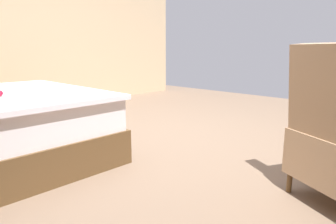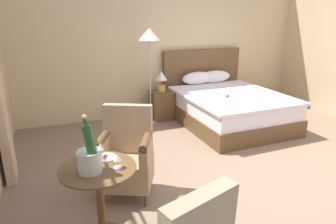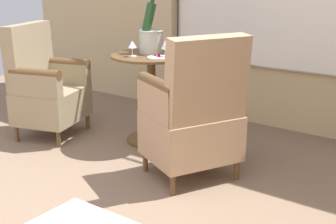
# 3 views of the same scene
# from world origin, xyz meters

# --- Properties ---
(ground_plane) EXTENTS (7.45, 7.45, 0.00)m
(ground_plane) POSITION_xyz_m (0.00, 0.00, 0.00)
(ground_plane) COLOR #7E6652
(wall_headboard_side) EXTENTS (6.07, 0.12, 2.77)m
(wall_headboard_side) POSITION_xyz_m (0.00, 2.93, 1.39)
(wall_headboard_side) COLOR #CFB78C
(wall_headboard_side) RESTS_ON ground
(bed) EXTENTS (1.76, 2.19, 1.28)m
(bed) POSITION_xyz_m (0.74, 1.80, 0.34)
(bed) COLOR brown
(bed) RESTS_ON ground
(nightstand) EXTENTS (0.45, 0.36, 0.56)m
(nightstand) POSITION_xyz_m (-0.31, 2.47, 0.28)
(nightstand) COLOR brown
(nightstand) RESTS_ON ground
(bedside_lamp) EXTENTS (0.22, 0.22, 0.38)m
(bedside_lamp) POSITION_xyz_m (-0.31, 2.47, 0.80)
(bedside_lamp) COLOR #D5A951
(bedside_lamp) RESTS_ON nightstand
(floor_lamp_brass) EXTENTS (0.39, 0.39, 1.75)m
(floor_lamp_brass) POSITION_xyz_m (-0.56, 2.41, 1.50)
(floor_lamp_brass) COLOR #B8B69E
(floor_lamp_brass) RESTS_ON ground
(side_table_round) EXTENTS (0.65, 0.65, 0.74)m
(side_table_round) POSITION_xyz_m (-2.02, -0.48, 0.43)
(side_table_round) COLOR brown
(side_table_round) RESTS_ON ground
(champagne_bucket) EXTENTS (0.21, 0.21, 0.49)m
(champagne_bucket) POSITION_xyz_m (-2.09, -0.53, 0.87)
(champagne_bucket) COLOR #B4B9AF
(champagne_bucket) RESTS_ON side_table_round
(wine_glass_near_bucket) EXTENTS (0.07, 0.07, 0.13)m
(wine_glass_near_bucket) POSITION_xyz_m (-1.87, -0.55, 0.83)
(wine_glass_near_bucket) COLOR white
(wine_glass_near_bucket) RESTS_ON side_table_round
(wine_glass_near_edge) EXTENTS (0.07, 0.07, 0.14)m
(wine_glass_near_edge) POSITION_xyz_m (-1.96, -0.29, 0.83)
(wine_glass_near_edge) COLOR white
(wine_glass_near_edge) RESTS_ON side_table_round
(snack_plate) EXTENTS (0.18, 0.18, 0.04)m
(snack_plate) POSITION_xyz_m (-1.93, -0.33, 0.75)
(snack_plate) COLOR white
(snack_plate) RESTS_ON side_table_round
(armchair_by_window) EXTENTS (0.74, 0.73, 1.01)m
(armchair_by_window) POSITION_xyz_m (-1.61, 0.20, 0.45)
(armchair_by_window) COLOR brown
(armchair_by_window) RESTS_ON ground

